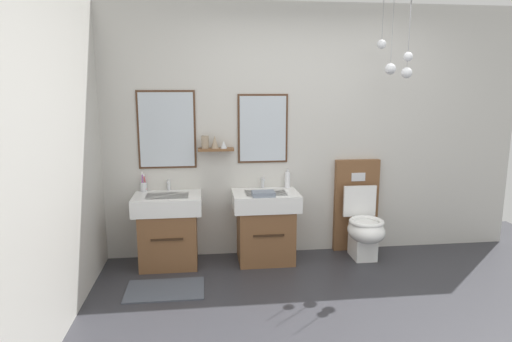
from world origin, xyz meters
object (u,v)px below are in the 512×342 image
soap_dispenser (287,180)px  vanity_sink_right (265,224)px  toilet (361,221)px  toothbrush_cup (143,186)px  vanity_sink_left (169,228)px  folded_hand_towel (263,194)px

soap_dispenser → vanity_sink_right: bearing=-144.9°
toilet → toothbrush_cup: 2.28m
soap_dispenser → toilet: bearing=-12.7°
vanity_sink_left → soap_dispenser: bearing=8.5°
vanity_sink_left → soap_dispenser: soap_dispenser is taller
vanity_sink_right → soap_dispenser: 0.53m
vanity_sink_left → vanity_sink_right: bearing=0.0°
toilet → toothbrush_cup: bearing=175.9°
vanity_sink_left → toothbrush_cup: toothbrush_cup is taller
folded_hand_towel → toilet: bearing=8.8°
folded_hand_towel → soap_dispenser: bearing=48.2°
vanity_sink_left → vanity_sink_right: 0.97m
vanity_sink_right → soap_dispenser: bearing=35.1°
vanity_sink_left → toothbrush_cup: bearing=145.4°
vanity_sink_left → toilet: toilet is taller
toothbrush_cup → folded_hand_towel: size_ratio=0.94×
vanity_sink_right → folded_hand_towel: (-0.04, -0.15, 0.36)m
toilet → folded_hand_towel: toilet is taller
vanity_sink_left → folded_hand_towel: bearing=-9.3°
toilet → soap_dispenser: toilet is taller
toilet → toothbrush_cup: toilet is taller
vanity_sink_right → folded_hand_towel: folded_hand_towel is taller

